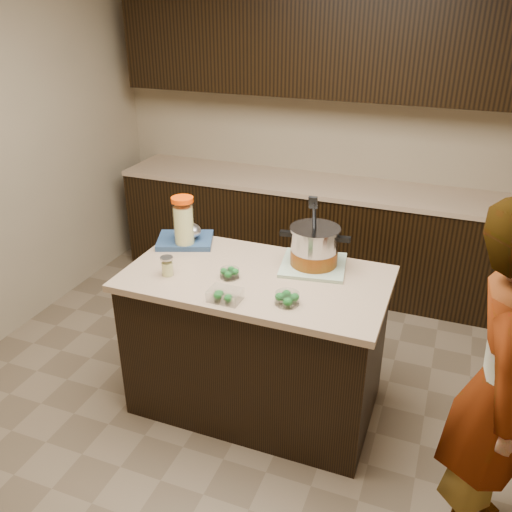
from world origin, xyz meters
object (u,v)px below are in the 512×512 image
Objects in this scene: lemonade_pitcher at (184,225)px; person at (502,388)px; island at (256,342)px; stock_pot at (314,249)px.

person is (1.81, -0.63, -0.22)m from lemonade_pitcher.
stock_pot is (0.27, 0.22, 0.56)m from island.
person is at bearing -19.22° from lemonade_pitcher.
island is 3.63× the size of stock_pot.
person is (1.27, -0.45, 0.38)m from island.
stock_pot is at bearing 39.32° from island.
lemonade_pitcher is 0.19× the size of person.
lemonade_pitcher is (-0.81, -0.04, 0.04)m from stock_pot.
island is 0.82m from lemonade_pitcher.
stock_pot is 1.22m from person.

